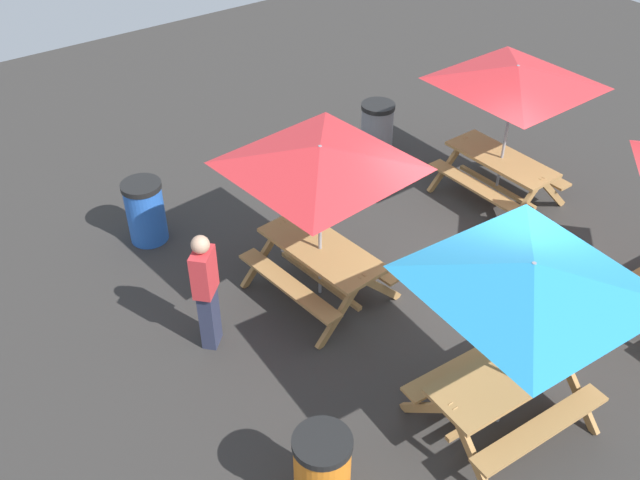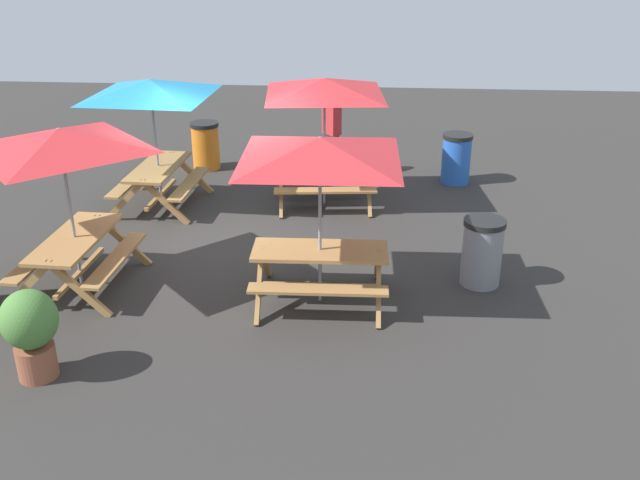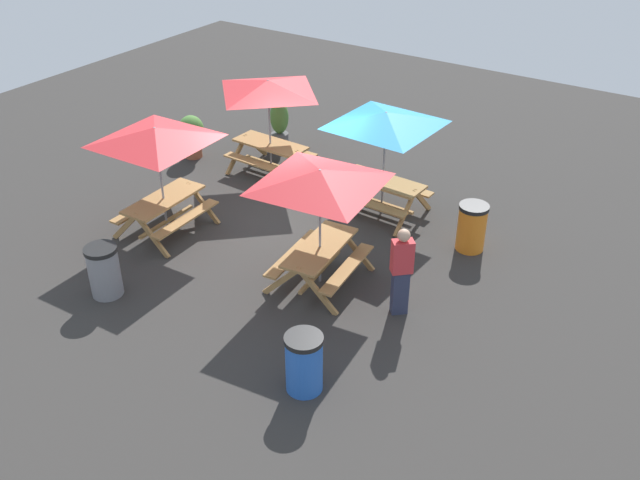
% 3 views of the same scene
% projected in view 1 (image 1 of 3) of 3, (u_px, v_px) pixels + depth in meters
% --- Properties ---
extents(ground_plane, '(24.00, 24.00, 0.00)m').
position_uv_depth(ground_plane, '(492.00, 299.00, 9.69)').
color(ground_plane, '#33302D').
rests_on(ground_plane, ground).
extents(picnic_table_0, '(2.81, 2.81, 2.34)m').
position_uv_depth(picnic_table_0, '(320.00, 168.00, 8.59)').
color(picnic_table_0, '#A87A44').
rests_on(picnic_table_0, ground).
extents(picnic_table_1, '(2.83, 2.83, 2.34)m').
position_uv_depth(picnic_table_1, '(515.00, 85.00, 10.44)').
color(picnic_table_1, '#A87A44').
rests_on(picnic_table_1, ground).
extents(picnic_table_2, '(2.83, 2.83, 2.34)m').
position_uv_depth(picnic_table_2, '(529.00, 288.00, 6.85)').
color(picnic_table_2, '#A87A44').
rests_on(picnic_table_2, ground).
extents(trash_bin_blue, '(0.59, 0.59, 0.98)m').
position_uv_depth(trash_bin_blue, '(145.00, 211.00, 10.48)').
color(trash_bin_blue, blue).
rests_on(trash_bin_blue, ground).
extents(trash_bin_orange, '(0.59, 0.59, 0.98)m').
position_uv_depth(trash_bin_orange, '(322.00, 471.00, 6.95)').
color(trash_bin_orange, orange).
rests_on(trash_bin_orange, ground).
extents(trash_bin_gray, '(0.59, 0.59, 0.98)m').
position_uv_depth(trash_bin_gray, '(377.00, 129.00, 12.47)').
color(trash_bin_gray, gray).
rests_on(trash_bin_gray, ground).
extents(person_standing, '(0.41, 0.41, 1.67)m').
position_uv_depth(person_standing, '(206.00, 289.00, 8.50)').
color(person_standing, '#2D334C').
rests_on(person_standing, ground).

